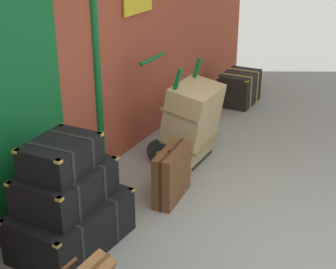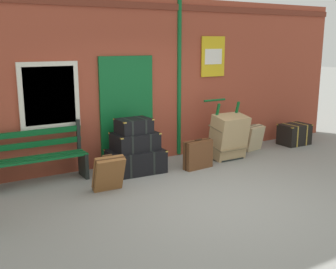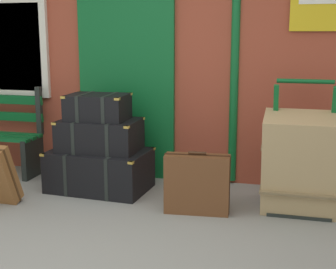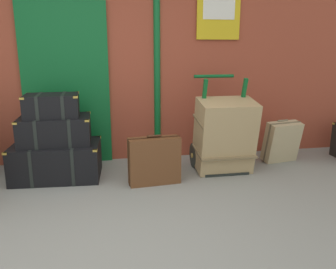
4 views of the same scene
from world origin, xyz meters
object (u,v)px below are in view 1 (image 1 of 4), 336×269
(steamer_trunk_base, at_px, (71,225))
(porters_trolley, at_px, (177,135))
(steamer_trunk_top, at_px, (61,156))
(suitcase_oxblood, at_px, (172,174))
(suitcase_olive, at_px, (203,109))
(steamer_trunk_middle, at_px, (66,186))
(corner_trunk, at_px, (239,88))
(large_brown_trunk, at_px, (191,122))

(steamer_trunk_base, relative_size, porters_trolley, 0.89)
(steamer_trunk_base, height_order, steamer_trunk_top, steamer_trunk_top)
(suitcase_oxblood, bearing_deg, suitcase_olive, 14.43)
(steamer_trunk_middle, distance_m, porters_trolley, 2.04)
(porters_trolley, distance_m, corner_trunk, 2.11)
(steamer_trunk_middle, height_order, corner_trunk, steamer_trunk_middle)
(steamer_trunk_base, relative_size, corner_trunk, 1.52)
(steamer_trunk_top, relative_size, porters_trolley, 0.53)
(corner_trunk, bearing_deg, suitcase_olive, 176.60)
(steamer_trunk_top, relative_size, corner_trunk, 0.90)
(steamer_trunk_top, xyz_separation_m, suitcase_oxblood, (1.13, -0.43, -0.60))
(porters_trolley, bearing_deg, corner_trunk, -0.01)
(steamer_trunk_middle, bearing_deg, porters_trolley, -0.77)
(steamer_trunk_base, bearing_deg, steamer_trunk_middle, 81.27)
(steamer_trunk_top, height_order, suitcase_oxblood, steamer_trunk_top)
(steamer_trunk_middle, height_order, large_brown_trunk, large_brown_trunk)
(suitcase_olive, xyz_separation_m, corner_trunk, (1.20, -0.07, -0.04))
(steamer_trunk_top, distance_m, suitcase_oxblood, 1.35)
(steamer_trunk_middle, bearing_deg, suitcase_olive, 0.86)
(steamer_trunk_base, distance_m, steamer_trunk_top, 0.66)
(steamer_trunk_middle, distance_m, corner_trunk, 4.15)
(steamer_trunk_base, relative_size, steamer_trunk_middle, 1.28)
(steamer_trunk_base, height_order, suitcase_olive, suitcase_olive)
(steamer_trunk_top, bearing_deg, suitcase_oxblood, -20.79)
(steamer_trunk_base, distance_m, corner_trunk, 4.14)
(steamer_trunk_base, height_order, porters_trolley, porters_trolley)
(steamer_trunk_top, xyz_separation_m, large_brown_trunk, (2.04, -0.21, -0.40))
(steamer_trunk_base, xyz_separation_m, corner_trunk, (4.14, -0.00, 0.03))
(corner_trunk, bearing_deg, steamer_trunk_base, 179.97)
(suitcase_olive, bearing_deg, suitcase_oxblood, -165.57)
(steamer_trunk_base, bearing_deg, porters_trolley, -0.04)
(steamer_trunk_middle, height_order, steamer_trunk_top, steamer_trunk_top)
(porters_trolley, height_order, suitcase_olive, porters_trolley)
(steamer_trunk_base, relative_size, large_brown_trunk, 1.11)
(steamer_trunk_base, height_order, suitcase_oxblood, suitcase_oxblood)
(steamer_trunk_middle, bearing_deg, steamer_trunk_top, 162.05)
(corner_trunk, bearing_deg, steamer_trunk_top, 179.54)
(porters_trolley, bearing_deg, large_brown_trunk, -90.00)
(large_brown_trunk, bearing_deg, steamer_trunk_top, 174.06)
(steamer_trunk_middle, bearing_deg, corner_trunk, -0.38)
(large_brown_trunk, height_order, suitcase_oxblood, large_brown_trunk)
(steamer_trunk_top, bearing_deg, corner_trunk, -0.46)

